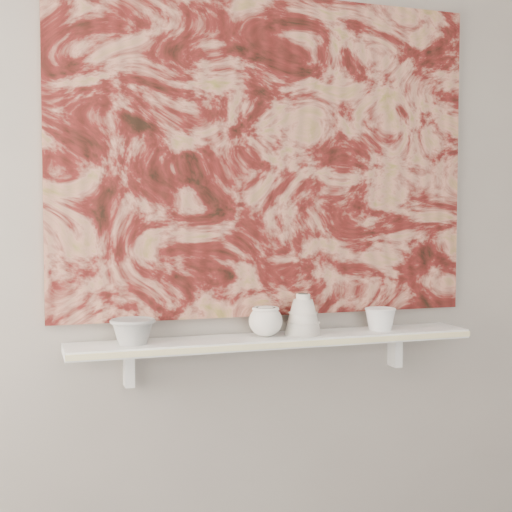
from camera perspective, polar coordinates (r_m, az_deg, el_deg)
name	(u,v)px	position (r m, az deg, el deg)	size (l,w,h in m)	color
wall_back	(267,212)	(2.48, 0.92, 3.55)	(3.60, 3.60, 0.00)	gray
shelf	(277,340)	(2.43, 1.66, -6.75)	(1.40, 0.18, 0.03)	white
shelf_stripe	(286,345)	(2.34, 2.45, -7.12)	(1.40, 0.01, 0.02)	beige
bracket_left	(129,368)	(2.39, -10.14, -8.81)	(0.03, 0.06, 0.12)	white
bracket_right	(395,350)	(2.70, 11.06, -7.41)	(0.03, 0.06, 0.12)	white
painting	(269,157)	(2.48, 1.04, 7.95)	(1.50, 0.03, 1.10)	#5D1715
house_motif	(386,244)	(2.64, 10.35, 0.92)	(0.09, 0.00, 0.08)	black
bowl_grey	(133,331)	(2.30, -9.84, -5.92)	(0.14, 0.14, 0.08)	#9D9D9A
cup_cream	(266,321)	(2.40, 0.78, -5.23)	(0.11, 0.11, 0.10)	silver
bell_vessel	(303,314)	(2.45, 3.78, -4.66)	(0.13, 0.13, 0.14)	beige
bowl_white	(380,319)	(2.58, 9.92, -4.97)	(0.11, 0.11, 0.08)	white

